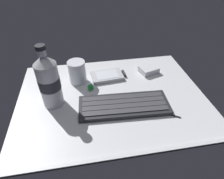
# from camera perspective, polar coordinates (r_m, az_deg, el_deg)

# --- Properties ---
(ground_plane) EXTENTS (0.64, 0.48, 0.03)m
(ground_plane) POSITION_cam_1_polar(r_m,az_deg,el_deg) (0.67, 0.03, -2.78)
(ground_plane) COLOR silver
(keyboard) EXTENTS (0.30, 0.13, 0.02)m
(keyboard) POSITION_cam_1_polar(r_m,az_deg,el_deg) (0.62, 3.63, -4.69)
(keyboard) COLOR #232328
(keyboard) RESTS_ON ground_plane
(handheld_device) EXTENTS (0.13, 0.09, 0.02)m
(handheld_device) POSITION_cam_1_polar(r_m,az_deg,el_deg) (0.75, -1.00, 4.12)
(handheld_device) COLOR #B7BABF
(handheld_device) RESTS_ON ground_plane
(juice_cup) EXTENTS (0.06, 0.06, 0.09)m
(juice_cup) POSITION_cam_1_polar(r_m,az_deg,el_deg) (0.72, -10.32, 4.94)
(juice_cup) COLOR silver
(juice_cup) RESTS_ON ground_plane
(water_bottle) EXTENTS (0.07, 0.07, 0.21)m
(water_bottle) POSITION_cam_1_polar(r_m,az_deg,el_deg) (0.62, -18.28, 2.58)
(water_bottle) COLOR silver
(water_bottle) RESTS_ON ground_plane
(charger_block) EXTENTS (0.08, 0.07, 0.02)m
(charger_block) POSITION_cam_1_polar(r_m,az_deg,el_deg) (0.79, 10.86, 5.83)
(charger_block) COLOR silver
(charger_block) RESTS_ON ground_plane
(trackball_mouse) EXTENTS (0.02, 0.02, 0.02)m
(trackball_mouse) POSITION_cam_1_polar(r_m,az_deg,el_deg) (0.69, -6.44, 0.71)
(trackball_mouse) COLOR #198C33
(trackball_mouse) RESTS_ON ground_plane
(stylus_pen) EXTENTS (0.08, 0.06, 0.01)m
(stylus_pen) POSITION_cam_1_polar(r_m,az_deg,el_deg) (0.62, 15.58, -6.66)
(stylus_pen) COLOR #26262B
(stylus_pen) RESTS_ON ground_plane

